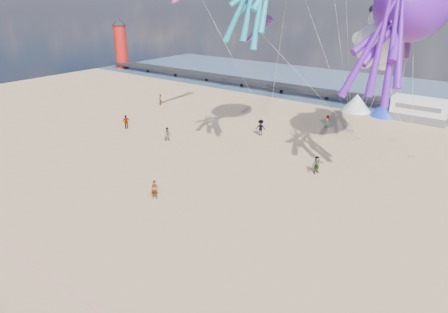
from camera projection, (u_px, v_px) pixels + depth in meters
ground at (154, 256)px, 24.48m from camera, size 120.00×120.00×0.00m
water at (400, 93)px, 65.14m from camera, size 120.00×120.00×0.00m
pier at (223, 78)px, 72.30m from camera, size 60.00×3.00×0.50m
lighthouse at (121, 47)px, 86.66m from camera, size 2.60×2.60×9.00m
motorhome_0 at (419, 110)px, 50.14m from camera, size 6.60×2.50×3.00m
tent_white at (357, 103)px, 54.73m from camera, size 4.00×4.00×2.40m
tent_blue at (386, 107)px, 52.49m from camera, size 4.00×4.00×2.40m
rope_line at (83, 302)px, 20.78m from camera, size 34.00×0.03×0.03m
standing_person at (155, 190)px, 31.13m from camera, size 0.66×0.59×1.53m
beachgoer_0 at (327, 121)px, 48.19m from camera, size 0.63×0.52×1.49m
beachgoer_1 at (168, 134)px, 43.62m from camera, size 0.89×0.84×1.53m
beachgoer_2 at (261, 128)px, 45.31m from camera, size 1.06×0.93×1.83m
beachgoer_3 at (126, 122)px, 47.57m from camera, size 1.04×1.26×1.70m
beachgoer_4 at (317, 165)px, 35.63m from camera, size 0.64×1.03×1.63m
beachgoer_5 at (160, 100)px, 57.95m from camera, size 1.29×1.44×1.59m
sandbag_a at (268, 126)px, 48.41m from camera, size 0.50×0.35×0.22m
sandbag_b at (358, 138)px, 44.39m from camera, size 0.50×0.35×0.22m
sandbag_c at (412, 156)px, 39.40m from camera, size 0.50×0.35×0.22m
sandbag_d at (393, 140)px, 43.80m from camera, size 0.50×0.35×0.22m
sandbag_e at (351, 131)px, 46.74m from camera, size 0.50×0.35×0.22m
kite_octopus_purple at (412, 5)px, 33.78m from camera, size 5.95×11.54×12.67m
kite_panda at (376, 44)px, 38.43m from camera, size 5.73×5.49×7.08m
kite_teddy_orange at (414, 11)px, 37.75m from camera, size 4.72×4.53×5.77m
windsock_mid at (408, 41)px, 39.38m from camera, size 2.58×6.51×6.47m
windsock_right at (258, 30)px, 39.80m from camera, size 1.17×4.33×4.28m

